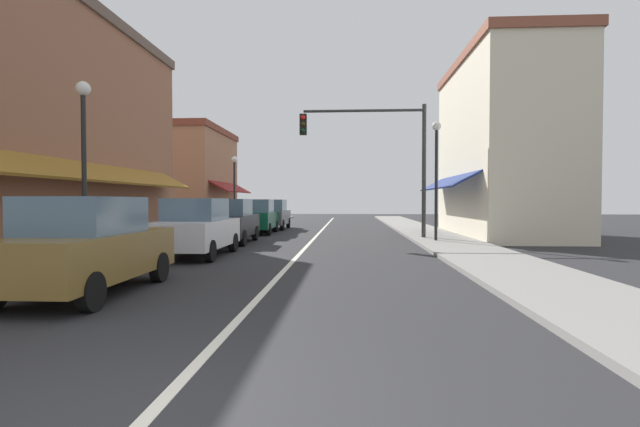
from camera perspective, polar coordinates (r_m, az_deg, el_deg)
ground_plane at (r=21.28m, az=-0.75°, el=-3.04°), size 80.00×80.00×0.00m
sidewalk_left at (r=22.37m, az=-14.96°, el=-2.72°), size 2.60×56.00×0.12m
sidewalk_right at (r=21.57m, az=14.00°, el=-2.87°), size 2.60×56.00×0.12m
lane_center_stripe at (r=21.28m, az=-0.75°, el=-3.03°), size 0.14×52.00×0.01m
storefront_left_block at (r=18.64m, az=-31.49°, el=8.88°), size 5.69×14.20×8.31m
storefront_right_block at (r=24.40m, az=20.98°, el=7.43°), size 5.38×10.20×8.49m
storefront_far_left at (r=33.15m, az=-16.34°, el=4.15°), size 7.04×8.20×6.49m
parked_car_nearest_left at (r=9.58m, az=-26.20°, el=-3.53°), size 1.82×4.12×1.77m
parked_car_second_left at (r=14.94m, az=-14.55°, el=-1.66°), size 1.81×4.11×1.77m
parked_car_third_left at (r=19.36m, az=-10.79°, el=-0.92°), size 1.86×4.14×1.77m
parked_car_far_left at (r=24.70m, az=-7.57°, el=-0.38°), size 1.87×4.14×1.77m
parked_car_distant_left at (r=28.59m, az=-5.76°, el=-0.11°), size 1.78×4.10×1.77m
traffic_signal_mast_arm at (r=20.89m, az=7.29°, el=7.90°), size 5.46×0.50×5.86m
street_lamp_left_near at (r=13.34m, az=-26.48°, el=7.65°), size 0.36×0.36×4.67m
street_lamp_right_mid at (r=19.54m, az=13.78°, el=6.07°), size 0.36×0.36×4.84m
street_lamp_left_far at (r=28.06m, az=-10.23°, el=4.03°), size 0.36×0.36×4.28m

